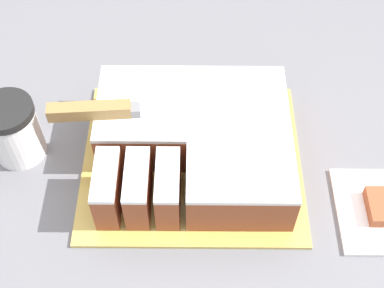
{
  "coord_description": "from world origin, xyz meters",
  "views": [
    {
      "loc": [
        0.06,
        -0.47,
        1.64
      ],
      "look_at": [
        0.05,
        0.04,
        0.97
      ],
      "focal_mm": 50.0,
      "sensor_mm": 36.0,
      "label": 1
    }
  ],
  "objects": [
    {
      "name": "cake_board",
      "position": [
        0.05,
        0.04,
        0.93
      ],
      "size": [
        0.35,
        0.31,
        0.01
      ],
      "color": "gold",
      "rests_on": "countertop"
    },
    {
      "name": "knife",
      "position": [
        -0.08,
        0.06,
        1.02
      ],
      "size": [
        0.31,
        0.04,
        0.02
      ],
      "rotation": [
        0.0,
        0.0,
        0.07
      ],
      "color": "silver",
      "rests_on": "cake"
    },
    {
      "name": "coffee_cup",
      "position": [
        -0.23,
        0.06,
        0.98
      ],
      "size": [
        0.09,
        0.09,
        0.11
      ],
      "color": "white",
      "rests_on": "countertop"
    },
    {
      "name": "cake",
      "position": [
        0.06,
        0.04,
        0.97
      ],
      "size": [
        0.3,
        0.26,
        0.08
      ],
      "color": "#994C2D",
      "rests_on": "cake_board"
    }
  ]
}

